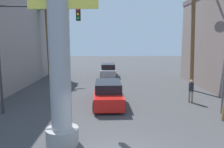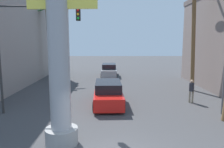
# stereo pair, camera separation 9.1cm
# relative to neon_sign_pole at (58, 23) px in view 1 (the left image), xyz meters

# --- Properties ---
(ground_plane) EXTENTS (94.33, 94.33, 0.00)m
(ground_plane) POSITION_rel_neon_sign_pole_xyz_m (2.15, 8.50, -5.00)
(ground_plane) COLOR #424244
(neon_sign_pole) EXTENTS (3.11, 1.36, 11.24)m
(neon_sign_pole) POSITION_rel_neon_sign_pole_xyz_m (0.00, 0.00, 0.00)
(neon_sign_pole) COLOR #9E9EA3
(neon_sign_pole) RESTS_ON ground
(street_lamp) EXTENTS (2.28, 0.28, 7.83)m
(street_lamp) POSITION_rel_neon_sign_pole_xyz_m (8.42, 3.78, -0.34)
(street_lamp) COLOR #59595E
(street_lamp) RESTS_ON ground
(traffic_light_mast) EXTENTS (5.56, 0.32, 6.37)m
(traffic_light_mast) POSITION_rel_neon_sign_pole_xyz_m (-2.79, 4.01, -0.52)
(traffic_light_mast) COLOR #333333
(traffic_light_mast) RESTS_ON ground
(car_lead) EXTENTS (2.14, 5.19, 1.56)m
(car_lead) POSITION_rel_neon_sign_pole_xyz_m (1.89, 6.05, -4.27)
(car_lead) COLOR black
(car_lead) RESTS_ON ground
(car_far) EXTENTS (1.92, 4.80, 1.56)m
(car_far) POSITION_rel_neon_sign_pole_xyz_m (1.85, 18.11, -4.27)
(car_far) COLOR black
(car_far) RESTS_ON ground
(palm_tree_mid_right) EXTENTS (2.96, 2.96, 8.71)m
(palm_tree_mid_right) POSITION_rel_neon_sign_pole_xyz_m (9.14, 9.96, 0.33)
(palm_tree_mid_right) COLOR brown
(palm_tree_mid_right) RESTS_ON ground
(palm_tree_far_left) EXTENTS (3.17, 3.12, 8.20)m
(palm_tree_far_left) POSITION_rel_neon_sign_pole_xyz_m (-5.01, 16.64, 0.07)
(palm_tree_far_left) COLOR brown
(palm_tree_far_left) RESTS_ON ground
(pedestrian_mid_right) EXTENTS (0.38, 0.38, 1.64)m
(pedestrian_mid_right) POSITION_rel_neon_sign_pole_xyz_m (7.77, 6.26, -4.05)
(pedestrian_mid_right) COLOR gray
(pedestrian_mid_right) RESTS_ON ground
(pedestrian_far_left) EXTENTS (0.44, 0.44, 1.62)m
(pedestrian_far_left) POSITION_rel_neon_sign_pole_xyz_m (-3.50, 12.85, -4.06)
(pedestrian_far_left) COLOR #3F3833
(pedestrian_far_left) RESTS_ON ground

